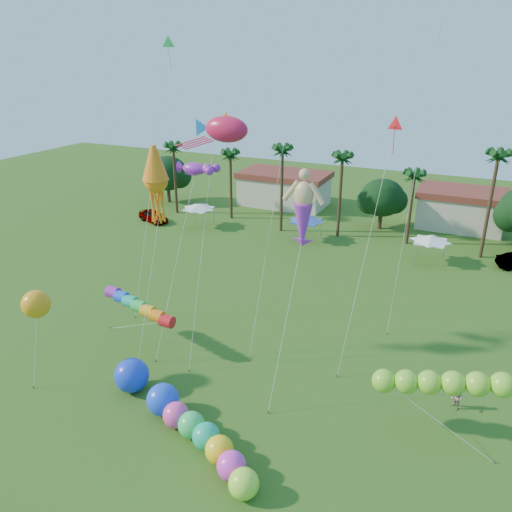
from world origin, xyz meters
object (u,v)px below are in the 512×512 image
at_px(caterpillar_inflatable, 197,432).
at_px(blue_ball, 132,375).
at_px(car_a, 153,216).
at_px(spectator_b, 457,398).

bearing_deg(caterpillar_inflatable, blue_ball, -175.98).
relative_size(caterpillar_inflatable, blue_ball, 4.13).
height_order(car_a, spectator_b, spectator_b).
bearing_deg(spectator_b, caterpillar_inflatable, -94.47).
xyz_separation_m(car_a, caterpillar_inflatable, (26.13, -32.27, 0.05)).
distance_m(car_a, spectator_b, 45.36).
height_order(caterpillar_inflatable, blue_ball, blue_ball).
height_order(spectator_b, caterpillar_inflatable, caterpillar_inflatable).
height_order(spectator_b, blue_ball, blue_ball).
bearing_deg(car_a, blue_ball, -127.43).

